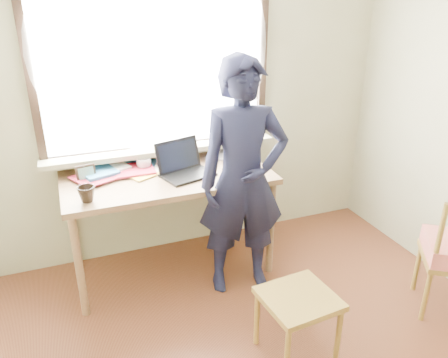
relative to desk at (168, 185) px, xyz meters
name	(u,v)px	position (x,y,z in m)	size (l,w,h in m)	color
room_shell	(296,111)	(0.22, -1.43, 0.90)	(3.52, 4.02, 2.61)	#B9B895
desk	(168,185)	(0.00, 0.00, 0.00)	(1.54, 0.77, 0.82)	brown
laptop	(184,167)	(0.12, -0.03, 0.14)	(0.43, 0.38, 0.25)	black
mug_white	(144,164)	(-0.14, 0.18, 0.13)	(0.11, 0.11, 0.09)	white
mug_dark	(87,194)	(-0.60, -0.25, 0.14)	(0.11, 0.11, 0.11)	black
mouse	(228,169)	(0.45, -0.10, 0.10)	(0.10, 0.07, 0.04)	black
desk_clutter	(124,168)	(-0.29, 0.19, 0.11)	(0.77, 0.55, 0.05)	white
book_a	(105,172)	(-0.44, 0.19, 0.10)	(0.18, 0.24, 0.02)	white
book_b	(209,155)	(0.42, 0.27, 0.09)	(0.17, 0.23, 0.02)	white
picture_frame	(86,174)	(-0.57, 0.10, 0.14)	(0.14, 0.05, 0.11)	black
work_chair	(298,305)	(0.48, -1.17, -0.38)	(0.45, 0.43, 0.43)	olive
person	(243,180)	(0.45, -0.39, 0.13)	(0.63, 0.41, 1.73)	black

